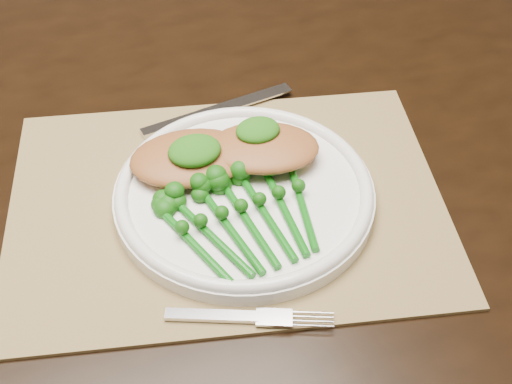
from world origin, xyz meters
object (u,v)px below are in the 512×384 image
object	(u,v)px
dining_table	(159,345)
chicken_fillet_left	(191,158)
broccolini_bundle	(249,224)
placemat	(227,202)
dinner_plate	(244,193)

from	to	relation	value
dining_table	chicken_fillet_left	bearing A→B (deg)	-41.86
chicken_fillet_left	broccolini_bundle	world-z (taller)	chicken_fillet_left
dining_table	broccolini_bundle	xyz separation A→B (m)	(0.09, -0.16, 0.40)
dining_table	placemat	bearing A→B (deg)	-49.48
chicken_fillet_left	dining_table	bearing A→B (deg)	146.02
dinner_plate	placemat	bearing A→B (deg)	160.55
dining_table	broccolini_bundle	size ratio (longest dim) A/B	9.33
dining_table	chicken_fillet_left	distance (m)	0.41
dining_table	chicken_fillet_left	xyz separation A→B (m)	(0.06, -0.06, 0.41)
dinner_plate	chicken_fillet_left	distance (m)	0.07
dining_table	placemat	xyz separation A→B (m)	(0.08, -0.10, 0.37)
dinner_plate	broccolini_bundle	xyz separation A→B (m)	(-0.01, -0.05, 0.01)
broccolini_bundle	dinner_plate	bearing A→B (deg)	69.85
chicken_fillet_left	dinner_plate	bearing A→B (deg)	-42.95
dinner_plate	chicken_fillet_left	xyz separation A→B (m)	(-0.04, 0.05, 0.02)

